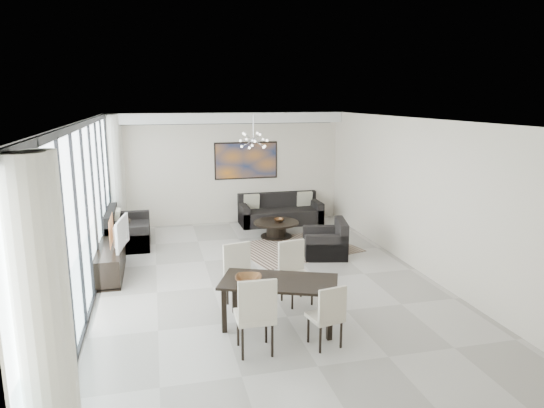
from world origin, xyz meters
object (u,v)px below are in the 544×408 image
object	(u,v)px
television	(117,233)
dining_table	(279,286)
coffee_table	(276,228)
tv_console	(110,262)
sofa_main	(280,213)

from	to	relation	value
television	dining_table	world-z (taller)	television
coffee_table	tv_console	size ratio (longest dim) A/B	0.63
tv_console	dining_table	bearing A→B (deg)	-46.81
sofa_main	dining_table	distance (m)	5.95
tv_console	dining_table	distance (m)	3.77
coffee_table	dining_table	xyz separation A→B (m)	(-1.09, -4.49, 0.39)
coffee_table	tv_console	distance (m)	4.06
dining_table	television	bearing A→B (deg)	131.30
coffee_table	dining_table	bearing A→B (deg)	-103.65
coffee_table	television	world-z (taller)	television
sofa_main	television	bearing A→B (deg)	-142.59
tv_console	television	xyz separation A→B (m)	(0.16, 0.01, 0.54)
sofa_main	tv_console	xyz separation A→B (m)	(-4.08, -3.01, 0.00)
dining_table	sofa_main	bearing A→B (deg)	75.26
dining_table	tv_console	bearing A→B (deg)	133.19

